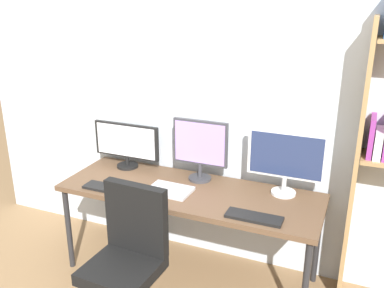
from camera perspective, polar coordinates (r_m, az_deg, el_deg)
name	(u,v)px	position (r m, az deg, el deg)	size (l,w,h in m)	color
wall_back	(210,105)	(3.38, 2.45, 5.29)	(4.37, 0.10, 2.60)	silver
desk	(189,196)	(3.23, -0.35, -7.04)	(1.97, 0.68, 0.74)	brown
office_chair	(128,274)	(2.93, -8.62, -16.86)	(0.52, 0.52, 0.99)	#2D2D33
monitor_left	(127,143)	(3.59, -8.78, 0.10)	(0.59, 0.18, 0.38)	black
monitor_center	(200,147)	(3.28, 1.10, -0.39)	(0.44, 0.18, 0.49)	#38383D
monitor_right	(286,159)	(3.11, 12.51, -1.95)	(0.56, 0.18, 0.48)	silver
keyboard_left	(109,188)	(3.27, -11.08, -5.86)	(0.40, 0.13, 0.02)	black
keyboard_right	(254,217)	(2.85, 8.33, -9.69)	(0.37, 0.13, 0.02)	black
computer_mouse	(148,196)	(3.09, -5.91, -6.99)	(0.06, 0.10, 0.03)	#38383D
laptop_closed	(170,190)	(3.18, -3.00, -6.21)	(0.32, 0.22, 0.02)	silver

